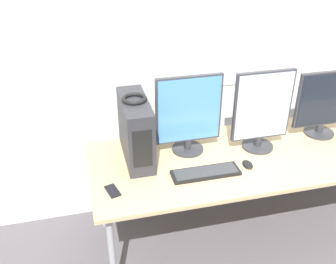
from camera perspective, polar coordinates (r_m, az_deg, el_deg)
name	(u,v)px	position (r m, az deg, el deg)	size (l,w,h in m)	color
wall_back	(247,36)	(2.93, 11.36, 13.56)	(8.00, 0.07, 2.70)	silver
desk	(269,156)	(2.77, 14.48, -3.38)	(2.43, 0.82, 0.71)	tan
pc_tower	(136,130)	(2.51, -4.71, 0.33)	(0.16, 0.48, 0.41)	#2D2D33
headphones	(134,99)	(2.41, -4.92, 4.85)	(0.16, 0.16, 0.02)	black
monitor_main	(189,115)	(2.54, 3.03, 2.55)	(0.44, 0.21, 0.54)	#333338
monitor_right_near	(262,111)	(2.64, 13.49, 2.97)	(0.40, 0.21, 0.55)	#333338
monitor_right_far	(325,103)	(2.96, 21.85, 3.89)	(0.45, 0.21, 0.48)	#333338
keyboard	(206,173)	(2.45, 5.48, -5.89)	(0.43, 0.13, 0.02)	black
mouse	(248,164)	(2.56, 11.48, -4.63)	(0.06, 0.10, 0.02)	black
cell_phone	(113,191)	(2.32, -8.05, -8.46)	(0.09, 0.13, 0.01)	black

